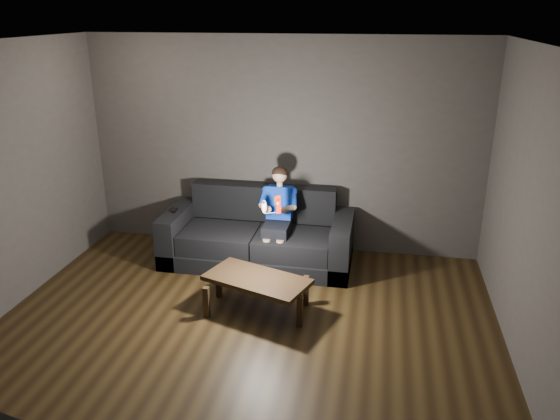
# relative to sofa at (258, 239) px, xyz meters

# --- Properties ---
(floor) EXTENTS (5.00, 5.00, 0.00)m
(floor) POSITION_rel_sofa_xyz_m (0.20, -1.96, -0.29)
(floor) COLOR black
(floor) RESTS_ON ground
(back_wall) EXTENTS (5.00, 0.04, 2.70)m
(back_wall) POSITION_rel_sofa_xyz_m (0.20, 0.54, 1.06)
(back_wall) COLOR #3D3735
(back_wall) RESTS_ON ground
(right_wall) EXTENTS (0.04, 5.00, 2.70)m
(right_wall) POSITION_rel_sofa_xyz_m (2.70, -1.96, 1.06)
(right_wall) COLOR #3D3735
(right_wall) RESTS_ON ground
(ceiling) EXTENTS (5.00, 5.00, 0.02)m
(ceiling) POSITION_rel_sofa_xyz_m (0.20, -1.96, 2.41)
(ceiling) COLOR beige
(ceiling) RESTS_ON back_wall
(sofa) EXTENTS (2.29, 0.99, 0.89)m
(sofa) POSITION_rel_sofa_xyz_m (0.00, 0.00, 0.00)
(sofa) COLOR black
(sofa) RESTS_ON floor
(child) EXTENTS (0.45, 0.55, 1.11)m
(child) POSITION_rel_sofa_xyz_m (0.26, -0.07, 0.45)
(child) COLOR black
(child) RESTS_ON sofa
(wii_remote_red) EXTENTS (0.07, 0.09, 0.20)m
(wii_remote_red) POSITION_rel_sofa_xyz_m (0.35, -0.49, 0.66)
(wii_remote_red) COLOR red
(wii_remote_red) RESTS_ON child
(nunchuk_white) EXTENTS (0.09, 0.11, 0.16)m
(nunchuk_white) POSITION_rel_sofa_xyz_m (0.19, -0.49, 0.62)
(nunchuk_white) COLOR silver
(nunchuk_white) RESTS_ON child
(wii_remote_black) EXTENTS (0.05, 0.15, 0.03)m
(wii_remote_black) POSITION_rel_sofa_xyz_m (-1.03, -0.08, 0.35)
(wii_remote_black) COLOR black
(wii_remote_black) RESTS_ON sofa
(coffee_table) EXTENTS (1.17, 0.85, 0.38)m
(coffee_table) POSITION_rel_sofa_xyz_m (0.25, -1.18, 0.04)
(coffee_table) COLOR black
(coffee_table) RESTS_ON floor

